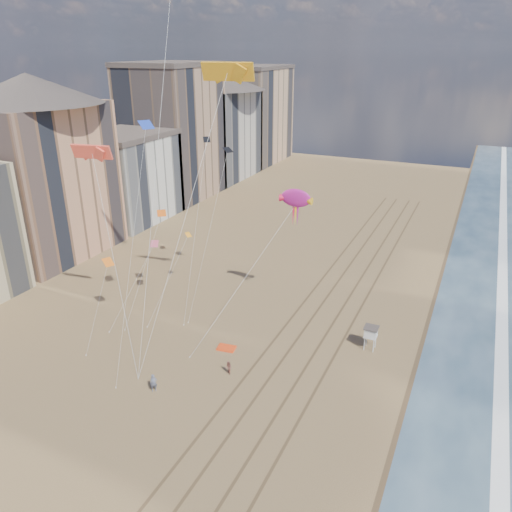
# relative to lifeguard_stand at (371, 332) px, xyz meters

# --- Properties ---
(ground) EXTENTS (260.00, 260.00, 0.00)m
(ground) POSITION_rel_lifeguard_stand_xyz_m (-9.41, -27.06, -2.19)
(ground) COLOR brown
(ground) RESTS_ON ground
(wet_sand) EXTENTS (260.00, 260.00, 0.00)m
(wet_sand) POSITION_rel_lifeguard_stand_xyz_m (9.59, 12.94, -2.18)
(wet_sand) COLOR #42301E
(wet_sand) RESTS_ON ground
(foam) EXTENTS (260.00, 260.00, 0.00)m
(foam) POSITION_rel_lifeguard_stand_xyz_m (13.79, 12.94, -2.18)
(foam) COLOR white
(foam) RESTS_ON ground
(tracks) EXTENTS (7.68, 120.00, 0.01)m
(tracks) POSITION_rel_lifeguard_stand_xyz_m (-6.86, 2.94, -2.18)
(tracks) COLOR brown
(tracks) RESTS_ON ground
(buildings) EXTENTS (34.72, 131.35, 29.00)m
(buildings) POSITION_rel_lifeguard_stand_xyz_m (-55.14, 38.52, 11.37)
(buildings) COLOR #C6B284
(buildings) RESTS_ON ground
(lifeguard_stand) EXTENTS (1.57, 1.57, 2.84)m
(lifeguard_stand) POSITION_rel_lifeguard_stand_xyz_m (0.00, 0.00, 0.00)
(lifeguard_stand) COLOR silver
(lifeguard_stand) RESTS_ON ground
(grounded_kite) EXTENTS (2.20, 1.56, 0.23)m
(grounded_kite) POSITION_rel_lifeguard_stand_xyz_m (-14.85, -6.89, -2.07)
(grounded_kite) COLOR #FF4315
(grounded_kite) RESTS_ON ground
(show_kite) EXTENTS (5.41, 7.65, 21.48)m
(show_kite) POSITION_rel_lifeguard_stand_xyz_m (-11.04, 4.17, 13.18)
(show_kite) COLOR #A61977
(show_kite) RESTS_ON ground
(kite_flyer_a) EXTENTS (0.82, 0.80, 1.90)m
(kite_flyer_a) POSITION_rel_lifeguard_stand_xyz_m (-17.92, -16.57, -1.24)
(kite_flyer_a) COLOR slate
(kite_flyer_a) RESTS_ON ground
(kite_flyer_b) EXTENTS (0.96, 0.92, 1.55)m
(kite_flyer_b) POSITION_rel_lifeguard_stand_xyz_m (-12.42, -11.00, -1.41)
(kite_flyer_b) COLOR #8F5548
(kite_flyer_b) RESTS_ON ground
(parafoils) EXTENTS (17.32, 8.29, 18.65)m
(parafoils) POSITION_rel_lifeguard_stand_xyz_m (-20.70, -5.63, 28.91)
(parafoils) COLOR black
(parafoils) RESTS_ON ground
(small_kites) EXTENTS (11.66, 17.48, 17.59)m
(small_kites) POSITION_rel_lifeguard_stand_xyz_m (-24.95, -2.38, 13.49)
(small_kites) COLOR orange
(small_kites) RESTS_ON ground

